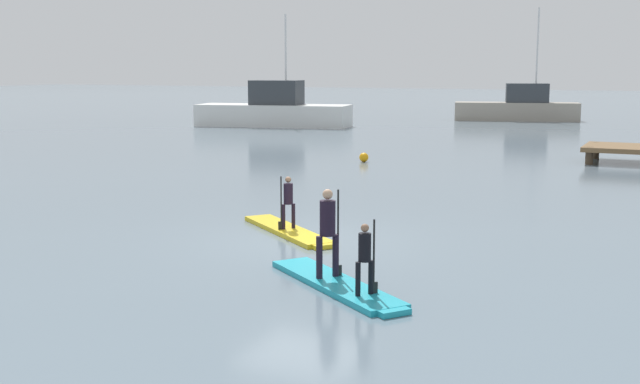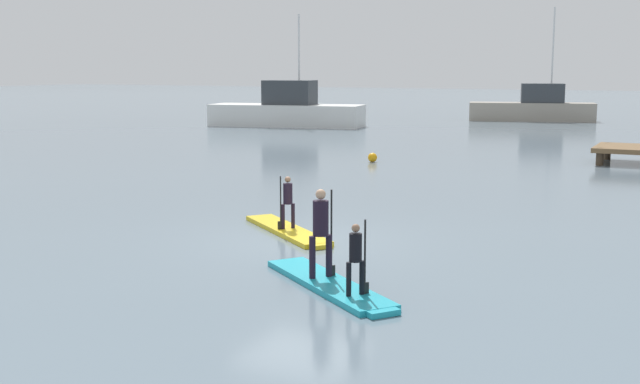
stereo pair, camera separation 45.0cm
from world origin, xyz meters
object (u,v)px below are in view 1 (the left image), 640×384
(paddler_adult, at_px, (328,227))
(paddler_child_solo, at_px, (288,200))
(paddleboard_near, at_px, (288,231))
(mooring_buoy_near, at_px, (364,157))
(paddleboard_far, at_px, (337,285))
(motor_boat_small_navy, at_px, (519,107))
(fishing_boat_green_midground, at_px, (274,111))
(paddler_child_front, at_px, (365,255))

(paddler_adult, bearing_deg, paddler_child_solo, 126.87)
(paddleboard_near, relative_size, mooring_buoy_near, 8.85)
(paddleboard_far, bearing_deg, paddler_adult, 142.22)
(paddleboard_near, relative_size, paddler_adult, 2.11)
(paddler_child_solo, height_order, motor_boat_small_navy, motor_boat_small_navy)
(fishing_boat_green_midground, xyz_separation_m, mooring_buoy_near, (12.12, -15.06, -0.79))
(paddler_child_front, bearing_deg, mooring_buoy_near, 112.09)
(paddler_child_solo, xyz_separation_m, paddler_child_front, (3.45, -4.03, -0.02))
(paddleboard_far, height_order, fishing_boat_green_midground, fishing_boat_green_midground)
(paddler_adult, distance_m, fishing_boat_green_midground, 36.29)
(motor_boat_small_navy, xyz_separation_m, mooring_buoy_near, (-0.56, -27.05, -0.75))
(paddler_child_solo, relative_size, fishing_boat_green_midground, 0.12)
(paddleboard_near, height_order, paddler_child_front, paddler_child_front)
(paddler_child_solo, xyz_separation_m, paddler_adult, (2.49, -3.32, 0.21))
(motor_boat_small_navy, height_order, mooring_buoy_near, motor_boat_small_navy)
(paddleboard_near, xyz_separation_m, paddler_child_solo, (0.00, -0.02, 0.70))
(paddleboard_far, relative_size, paddler_child_front, 2.73)
(paddler_child_solo, height_order, paddler_adult, paddler_adult)
(paddler_child_solo, distance_m, motor_boat_small_navy, 40.23)
(fishing_boat_green_midground, bearing_deg, paddleboard_far, -59.88)
(paddler_adult, relative_size, fishing_boat_green_midground, 0.15)
(paddler_adult, relative_size, mooring_buoy_near, 4.19)
(paddleboard_far, height_order, paddler_child_front, paddler_child_front)
(paddler_adult, xyz_separation_m, mooring_buoy_near, (-5.98, 16.39, -0.78))
(paddleboard_far, height_order, paddler_adult, paddler_adult)
(paddleboard_far, height_order, motor_boat_small_navy, motor_boat_small_navy)
(motor_boat_small_navy, distance_m, mooring_buoy_near, 27.07)
(paddler_child_front, xyz_separation_m, motor_boat_small_navy, (-6.38, 44.15, 0.19))
(paddleboard_near, relative_size, paddler_child_front, 2.69)
(motor_boat_small_navy, bearing_deg, paddler_child_solo, -85.83)
(fishing_boat_green_midground, distance_m, motor_boat_small_navy, 17.46)
(paddler_child_solo, height_order, mooring_buoy_near, paddler_child_solo)
(fishing_boat_green_midground, height_order, motor_boat_small_navy, motor_boat_small_navy)
(fishing_boat_green_midground, xyz_separation_m, motor_boat_small_navy, (12.69, 11.99, -0.04))
(paddler_adult, relative_size, motor_boat_small_navy, 0.18)
(paddleboard_near, height_order, motor_boat_small_navy, motor_boat_small_navy)
(paddleboard_far, bearing_deg, paddleboard_near, 127.89)
(fishing_boat_green_midground, bearing_deg, paddler_child_front, -59.34)
(paddler_adult, height_order, motor_boat_small_navy, motor_boat_small_navy)
(fishing_boat_green_midground, relative_size, mooring_buoy_near, 27.34)
(paddleboard_far, bearing_deg, motor_boat_small_navy, 97.41)
(paddler_child_solo, xyz_separation_m, fishing_boat_green_midground, (-15.61, 28.13, 0.22))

